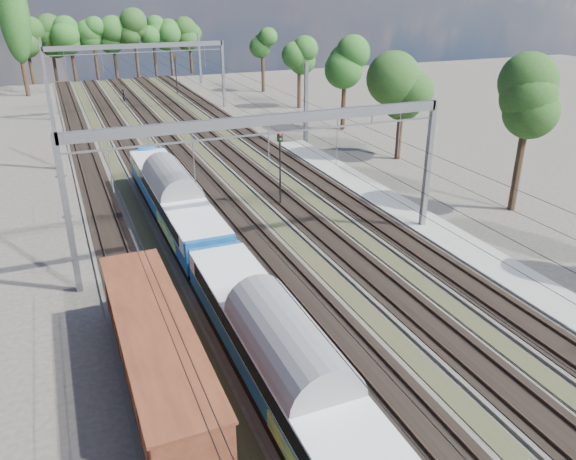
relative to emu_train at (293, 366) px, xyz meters
name	(u,v)px	position (x,y,z in m)	size (l,w,h in m)	color
track_bed	(208,184)	(4.50, 29.10, -2.46)	(21.00, 130.00, 0.34)	#47423A
platform	(534,289)	(16.50, 4.10, -2.41)	(3.00, 70.00, 0.30)	gray
catenary	(186,95)	(4.83, 36.78, 3.84)	(25.65, 130.00, 9.00)	gray
tree_belt	(148,38)	(9.33, 81.66, 5.50)	(38.66, 101.66, 12.07)	black
poplar	(14,15)	(-10.00, 82.10, 9.33)	(4.40, 4.40, 19.04)	black
emu_train	(293,366)	(0.00, 0.00, 0.00)	(2.98, 62.96, 4.35)	black
freight_boxcar	(156,352)	(-4.50, 3.57, -0.46)	(2.77, 13.35, 3.44)	black
worker	(124,96)	(3.21, 70.79, -1.61)	(0.70, 0.46, 1.91)	black
signal_near	(280,160)	(8.43, 22.09, 1.14)	(0.38, 0.34, 5.85)	black
signal_far	(176,70)	(12.03, 74.95, 1.23)	(0.42, 0.38, 5.99)	black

